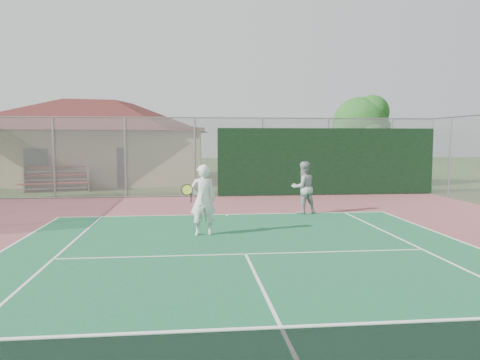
# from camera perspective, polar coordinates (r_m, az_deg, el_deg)

# --- Properties ---
(back_fence) EXTENTS (20.08, 0.11, 3.53)m
(back_fence) POSITION_cam_1_polar(r_m,az_deg,el_deg) (20.96, 3.01, 2.56)
(back_fence) COLOR gray
(back_fence) RESTS_ON ground
(clubhouse) EXTENTS (13.58, 9.28, 5.75)m
(clubhouse) POSITION_cam_1_polar(r_m,az_deg,el_deg) (29.66, -16.66, 5.49)
(clubhouse) COLOR tan
(clubhouse) RESTS_ON ground
(bleachers) EXTENTS (3.62, 2.59, 1.20)m
(bleachers) POSITION_cam_1_polar(r_m,az_deg,el_deg) (25.24, -21.49, 0.28)
(bleachers) COLOR #AF2B28
(bleachers) RESTS_ON ground
(tree) EXTENTS (3.54, 3.35, 4.93)m
(tree) POSITION_cam_1_polar(r_m,az_deg,el_deg) (26.31, 14.62, 6.33)
(tree) COLOR #3B2A15
(tree) RESTS_ON ground
(player_white_front) EXTENTS (0.94, 0.71, 1.88)m
(player_white_front) POSITION_cam_1_polar(r_m,az_deg,el_deg) (12.41, -4.57, -2.49)
(player_white_front) COLOR white
(player_white_front) RESTS_ON ground
(player_grey_back) EXTENTS (1.01, 0.88, 1.78)m
(player_grey_back) POSITION_cam_1_polar(r_m,az_deg,el_deg) (16.12, 7.72, -0.98)
(player_grey_back) COLOR #A4A6A9
(player_grey_back) RESTS_ON ground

